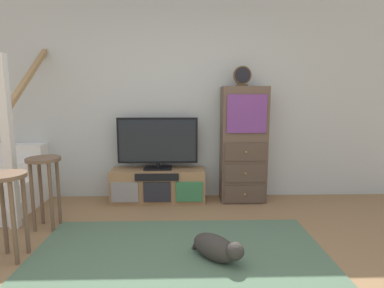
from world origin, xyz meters
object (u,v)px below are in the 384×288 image
object	(u,v)px
bar_stool_near	(6,197)
bar_stool_far	(44,176)
dog	(217,248)
media_console	(158,185)
television	(158,142)
side_cabinet	(243,145)
desk_clock	(242,76)

from	to	relation	value
bar_stool_near	bar_stool_far	bearing A→B (deg)	87.23
dog	media_console	bearing A→B (deg)	112.33
television	bar_stool_far	distance (m)	1.40
side_cabinet	dog	world-z (taller)	side_cabinet
bar_stool_far	side_cabinet	bearing A→B (deg)	20.00
media_console	bar_stool_near	xyz separation A→B (m)	(-1.14, -1.43, 0.34)
media_console	television	size ratio (longest dim) A/B	1.18
desk_clock	television	bearing A→B (deg)	178.48
dog	desk_clock	bearing A→B (deg)	73.03
media_console	side_cabinet	size ratio (longest dim) A/B	0.81
desk_clock	dog	size ratio (longest dim) A/B	0.55
television	desk_clock	world-z (taller)	desk_clock
desk_clock	bar_stool_near	distance (m)	2.85
television	dog	xyz separation A→B (m)	(0.62, -1.54, -0.68)
media_console	bar_stool_far	distance (m)	1.41
television	bar_stool_near	world-z (taller)	television
dog	television	bearing A→B (deg)	112.02
television	side_cabinet	xyz separation A→B (m)	(1.12, -0.01, -0.04)
dog	bar_stool_near	bearing A→B (deg)	177.33
television	side_cabinet	bearing A→B (deg)	-0.70
media_console	desk_clock	world-z (taller)	desk_clock
desk_clock	media_console	bearing A→B (deg)	179.75
media_console	television	bearing A→B (deg)	90.00
media_console	desk_clock	size ratio (longest dim) A/B	4.86
media_console	desk_clock	xyz separation A→B (m)	(1.08, -0.00, 1.42)
desk_clock	dog	bearing A→B (deg)	-106.97
side_cabinet	bar_stool_far	bearing A→B (deg)	-160.00
television	bar_stool_far	world-z (taller)	television
desk_clock	bar_stool_near	size ratio (longest dim) A/B	0.34
bar_stool_near	dog	size ratio (longest dim) A/B	1.65
television	bar_stool_near	bearing A→B (deg)	-127.99
desk_clock	bar_stool_far	size ratio (longest dim) A/B	0.33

